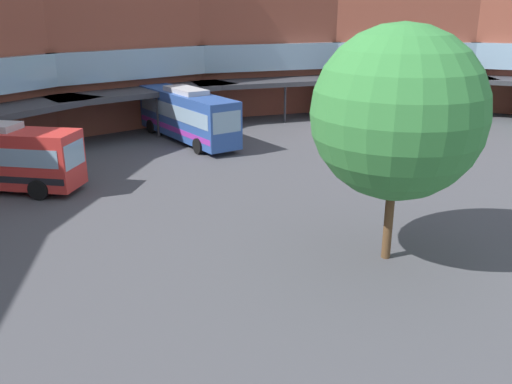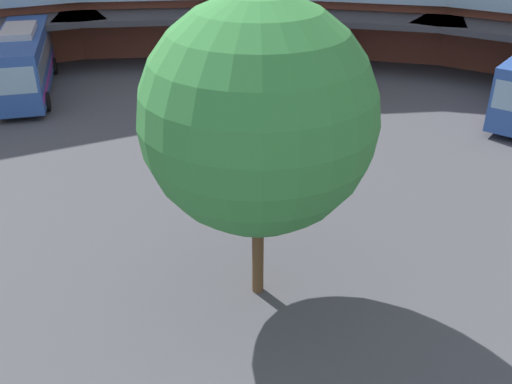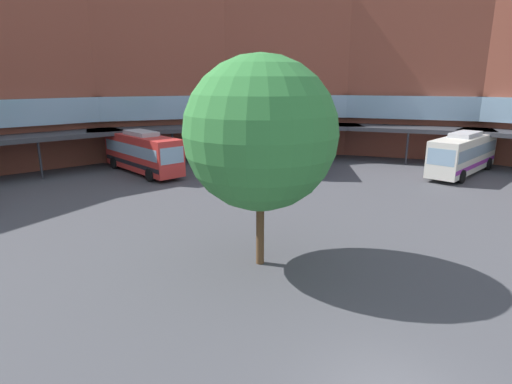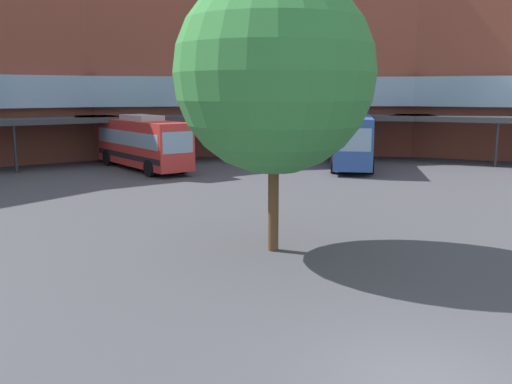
% 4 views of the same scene
% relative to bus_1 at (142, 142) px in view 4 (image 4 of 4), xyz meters
% --- Properties ---
extents(ground_plane, '(129.85, 129.85, 0.00)m').
position_rel_bus_1_xyz_m(ground_plane, '(3.11, -30.75, -1.90)').
color(ground_plane, '#47474C').
extents(station_building, '(87.20, 44.65, 16.65)m').
position_rel_bus_1_xyz_m(station_building, '(3.11, -5.23, 6.01)').
color(station_building, brown).
rests_on(station_building, ground).
extents(bus_1, '(5.96, 10.27, 3.75)m').
position_rel_bus_1_xyz_m(bus_1, '(0.00, 0.00, 0.00)').
color(bus_1, red).
rests_on(bus_1, ground).
extents(bus_5, '(6.92, 11.46, 3.99)m').
position_rel_bus_1_xyz_m(bus_5, '(14.72, -2.10, 0.12)').
color(bus_5, '#2D519E').
rests_on(bus_5, ground).
extents(plaza_tree, '(6.58, 6.58, 9.22)m').
position_rel_bus_1_xyz_m(plaza_tree, '(2.92, -21.53, 4.03)').
color(plaza_tree, brown).
rests_on(plaza_tree, ground).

